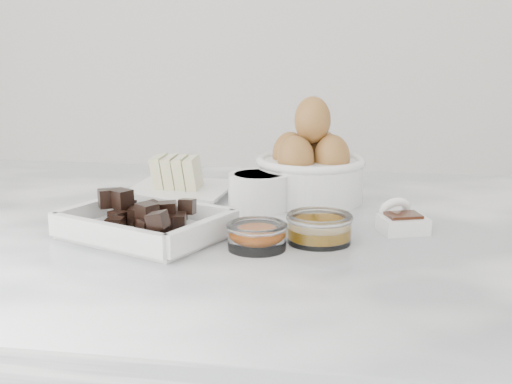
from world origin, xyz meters
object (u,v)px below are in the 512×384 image
at_px(honey_bowl, 319,228).
at_px(chocolate_dish, 145,220).
at_px(sugar_ramekin, 259,190).
at_px(zest_bowl, 257,235).
at_px(egg_bowl, 310,167).
at_px(butter_plate, 178,182).
at_px(vanilla_spoon, 401,220).

bearing_deg(honey_bowl, chocolate_dish, -176.35).
relative_size(sugar_ramekin, zest_bowl, 1.19).
relative_size(egg_bowl, zest_bowl, 2.24).
bearing_deg(butter_plate, egg_bowl, 1.35).
bearing_deg(vanilla_spoon, egg_bowl, 131.75).
xyz_separation_m(chocolate_dish, butter_plate, (-0.02, 0.23, -0.00)).
xyz_separation_m(chocolate_dish, zest_bowl, (0.15, -0.03, -0.00)).
distance_m(honey_bowl, zest_bowl, 0.08).
xyz_separation_m(butter_plate, honey_bowl, (0.24, -0.21, -0.00)).
bearing_deg(sugar_ramekin, egg_bowl, 43.84).
height_order(chocolate_dish, sugar_ramekin, same).
distance_m(egg_bowl, vanilla_spoon, 0.20).
height_order(butter_plate, honey_bowl, butter_plate).
xyz_separation_m(chocolate_dish, egg_bowl, (0.19, 0.23, 0.03)).
relative_size(sugar_ramekin, honey_bowl, 1.05).
height_order(sugar_ramekin, vanilla_spoon, sugar_ramekin).
relative_size(chocolate_dish, egg_bowl, 1.43).
height_order(butter_plate, egg_bowl, egg_bowl).
bearing_deg(vanilla_spoon, sugar_ramekin, 157.72).
bearing_deg(butter_plate, vanilla_spoon, -22.97).
bearing_deg(sugar_ramekin, zest_bowl, -81.11).
xyz_separation_m(honey_bowl, vanilla_spoon, (0.10, 0.07, -0.00)).
xyz_separation_m(sugar_ramekin, honey_bowl, (0.10, -0.15, -0.01)).
xyz_separation_m(butter_plate, zest_bowl, (0.17, -0.25, -0.00)).
xyz_separation_m(egg_bowl, vanilla_spoon, (0.13, -0.15, -0.04)).
bearing_deg(zest_bowl, egg_bowl, 81.34).
height_order(sugar_ramekin, zest_bowl, sugar_ramekin).
distance_m(egg_bowl, honey_bowl, 0.22).
bearing_deg(sugar_ramekin, honey_bowl, -56.20).
xyz_separation_m(sugar_ramekin, vanilla_spoon, (0.20, -0.08, -0.01)).
bearing_deg(sugar_ramekin, butter_plate, 156.04).
relative_size(sugar_ramekin, vanilla_spoon, 1.05).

